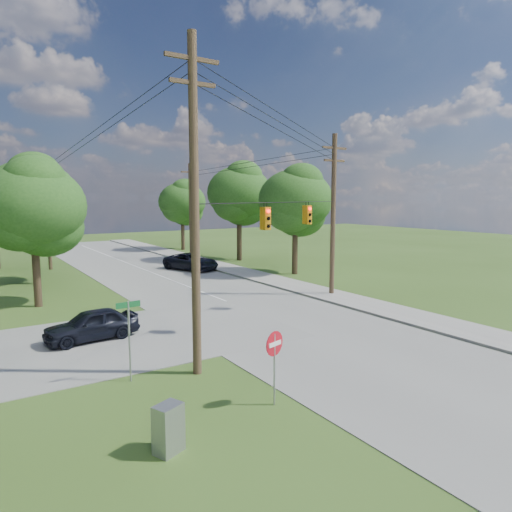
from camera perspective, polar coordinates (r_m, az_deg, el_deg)
ground at (r=19.47m, az=5.78°, el=-11.99°), size 140.00×140.00×0.00m
main_road at (r=24.44m, az=2.08°, el=-7.91°), size 10.00×100.00×0.03m
sidewalk_east at (r=28.69m, az=13.16°, el=-5.72°), size 2.60×100.00×0.12m
pole_sw at (r=16.27m, az=-7.68°, el=6.55°), size 2.00×0.32×12.00m
pole_ne at (r=30.28m, az=9.62°, el=5.38°), size 2.00×0.32×10.50m
pole_north_e at (r=48.82m, az=-8.19°, el=5.69°), size 2.00×0.32×10.00m
pole_north_w at (r=44.81m, az=-24.61°, el=4.97°), size 2.00×0.32×10.00m
power_lines at (r=29.09m, az=-6.27°, el=12.63°), size 13.93×29.62×4.93m
traffic_signals at (r=23.47m, az=4.06°, el=5.01°), size 4.91×3.27×1.05m
tree_w_near at (r=29.53m, az=-26.15°, el=5.58°), size 6.00×6.00×8.40m
tree_w_mid at (r=37.58m, az=-26.17°, el=6.78°), size 6.40×6.40×9.22m
tree_e_near at (r=38.38m, az=4.96°, el=7.00°), size 6.20×6.20×8.81m
tree_e_mid at (r=46.94m, az=-2.13°, el=7.86°), size 6.60×6.60×9.64m
tree_e_far at (r=57.16m, az=-9.21°, el=6.68°), size 5.80×5.80×8.32m
car_cross_dark at (r=22.10m, az=-19.86°, el=-8.06°), size 4.27×2.06×1.40m
car_main_north at (r=41.14m, az=-8.12°, el=-0.69°), size 4.13×5.85×1.48m
control_cabinet at (r=12.49m, az=-10.90°, el=-20.43°), size 0.84×0.74×1.26m
do_not_enter_sign at (r=14.32m, az=2.33°, el=-11.83°), size 0.76×0.25×2.37m
street_name_sign at (r=16.65m, az=-15.58°, el=-9.06°), size 0.86×0.07×2.87m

